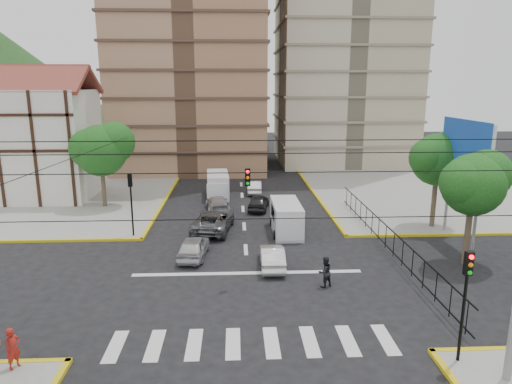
{
  "coord_description": "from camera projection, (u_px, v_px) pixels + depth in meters",
  "views": [
    {
      "loc": [
        -0.63,
        -22.93,
        10.41
      ],
      "look_at": [
        0.63,
        4.31,
        4.0
      ],
      "focal_mm": 32.0,
      "sensor_mm": 36.0,
      "label": 1
    }
  ],
  "objects": [
    {
      "name": "pedestrian_crosswalk",
      "position": [
        325.0,
        272.0,
        23.95
      ],
      "size": [
        1.01,
        0.93,
        1.67
      ],
      "primitive_type": "imported",
      "rotation": [
        0.0,
        0.0,
        3.62
      ],
      "color": "black",
      "rests_on": "ground"
    },
    {
      "name": "billboard",
      "position": [
        465.0,
        154.0,
        29.82
      ],
      "size": [
        0.36,
        6.2,
        8.1
      ],
      "color": "slate",
      "rests_on": "ground"
    },
    {
      "name": "car_white_rear_right",
      "position": [
        254.0,
        187.0,
        44.91
      ],
      "size": [
        1.42,
        3.84,
        1.26
      ],
      "primitive_type": "imported",
      "rotation": [
        0.0,
        0.0,
        3.12
      ],
      "color": "white",
      "rests_on": "ground"
    },
    {
      "name": "tree_tudor",
      "position": [
        102.0,
        148.0,
        38.55
      ],
      "size": [
        5.39,
        4.4,
        7.43
      ],
      "color": "#473828",
      "rests_on": "ground"
    },
    {
      "name": "car_darkgrey_mid_right",
      "position": [
        259.0,
        202.0,
        38.86
      ],
      "size": [
        2.2,
        4.1,
        1.33
      ],
      "primitive_type": "imported",
      "rotation": [
        0.0,
        0.0,
        2.97
      ],
      "color": "black",
      "rests_on": "ground"
    },
    {
      "name": "traffic_light_se",
      "position": [
        466.0,
        289.0,
        16.76
      ],
      "size": [
        0.28,
        0.22,
        4.4
      ],
      "color": "black",
      "rests_on": "ground"
    },
    {
      "name": "traffic_light_hanging",
      "position": [
        249.0,
        184.0,
        21.38
      ],
      "size": [
        18.0,
        9.12,
        0.92
      ],
      "color": "black",
      "rests_on": "ground"
    },
    {
      "name": "van_right_lane",
      "position": [
        287.0,
        219.0,
        32.54
      ],
      "size": [
        2.08,
        4.93,
        2.21
      ],
      "rotation": [
        0.0,
        0.0,
        0.01
      ],
      "color": "silver",
      "rests_on": "ground"
    },
    {
      "name": "sidewalk_nw",
      "position": [
        31.0,
        197.0,
        43.24
      ],
      "size": [
        26.0,
        26.0,
        0.15
      ],
      "primitive_type": "cube",
      "color": "gray",
      "rests_on": "ground"
    },
    {
      "name": "car_grey_mid_left",
      "position": [
        213.0,
        221.0,
        33.24
      ],
      "size": [
        3.3,
        5.82,
        1.53
      ],
      "primitive_type": "imported",
      "rotation": [
        0.0,
        0.0,
        3.0
      ],
      "color": "#5C5F64",
      "rests_on": "ground"
    },
    {
      "name": "car_white_front_right",
      "position": [
        272.0,
        257.0,
        26.63
      ],
      "size": [
        1.4,
        3.88,
        1.27
      ],
      "primitive_type": "imported",
      "rotation": [
        0.0,
        0.0,
        3.13
      ],
      "color": "white",
      "rests_on": "ground"
    },
    {
      "name": "tree_park_a",
      "position": [
        475.0,
        182.0,
        26.11
      ],
      "size": [
        4.41,
        3.6,
        6.83
      ],
      "color": "#473828",
      "rests_on": "ground"
    },
    {
      "name": "ground",
      "position": [
        248.0,
        282.0,
        24.71
      ],
      "size": [
        160.0,
        160.0,
        0.0
      ],
      "primitive_type": "plane",
      "color": "black",
      "rests_on": "ground"
    },
    {
      "name": "crosswalk_stripes",
      "position": [
        252.0,
        343.0,
        18.87
      ],
      "size": [
        12.0,
        2.4,
        0.01
      ],
      "primitive_type": "cube",
      "color": "silver",
      "rests_on": "ground"
    },
    {
      "name": "traffic_light_nw",
      "position": [
        131.0,
        194.0,
        31.23
      ],
      "size": [
        0.28,
        0.22,
        4.4
      ],
      "color": "black",
      "rests_on": "ground"
    },
    {
      "name": "stop_line",
      "position": [
        247.0,
        273.0,
        25.87
      ],
      "size": [
        13.0,
        0.4,
        0.01
      ],
      "primitive_type": "cube",
      "color": "silver",
      "rests_on": "ground"
    },
    {
      "name": "pedestrian_sw_corner",
      "position": [
        13.0,
        348.0,
        16.79
      ],
      "size": [
        0.63,
        0.7,
        1.6
      ],
      "primitive_type": "imported",
      "rotation": [
        0.0,
        0.0,
        1.03
      ],
      "color": "#AE231A",
      "rests_on": "sidewalk_sw"
    },
    {
      "name": "tree_park_c",
      "position": [
        439.0,
        157.0,
        32.89
      ],
      "size": [
        4.65,
        3.8,
        7.25
      ],
      "color": "#473828",
      "rests_on": "ground"
    },
    {
      "name": "car_silver_front_left",
      "position": [
        194.0,
        247.0,
        28.13
      ],
      "size": [
        1.97,
        4.09,
        1.35
      ],
      "primitive_type": "imported",
      "rotation": [
        0.0,
        0.0,
        3.04
      ],
      "color": "silver",
      "rests_on": "ground"
    },
    {
      "name": "tudor_building",
      "position": [
        36.0,
        142.0,
        42.1
      ],
      "size": [
        10.8,
        8.05,
        12.23
      ],
      "color": "silver",
      "rests_on": "ground"
    },
    {
      "name": "van_left_lane",
      "position": [
        218.0,
        186.0,
        43.2
      ],
      "size": [
        2.27,
        5.14,
        2.27
      ],
      "rotation": [
        0.0,
        0.0,
        0.06
      ],
      "color": "silver",
      "rests_on": "ground"
    },
    {
      "name": "park_fence",
      "position": [
        385.0,
        250.0,
        29.49
      ],
      "size": [
        0.1,
        22.5,
        1.66
      ],
      "primitive_type": null,
      "color": "black",
      "rests_on": "ground"
    },
    {
      "name": "car_silver_rear_left",
      "position": [
        217.0,
        203.0,
        38.57
      ],
      "size": [
        2.38,
        4.59,
        1.27
      ],
      "primitive_type": "imported",
      "rotation": [
        0.0,
        0.0,
        3.28
      ],
      "color": "#AAABAF",
      "rests_on": "ground"
    },
    {
      "name": "sidewalk_ne",
      "position": [
        444.0,
        192.0,
        45.04
      ],
      "size": [
        26.0,
        26.0,
        0.15
      ],
      "primitive_type": "cube",
      "color": "gray",
      "rests_on": "ground"
    }
  ]
}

